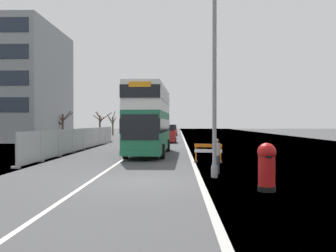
# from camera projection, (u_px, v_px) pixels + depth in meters

# --- Properties ---
(ground) EXTENTS (140.00, 280.00, 0.10)m
(ground) POSITION_uv_depth(u_px,v_px,m) (158.00, 183.00, 14.90)
(ground) COLOR #424244
(double_decker_bus) EXTENTS (2.99, 11.05, 5.08)m
(double_decker_bus) POSITION_uv_depth(u_px,v_px,m) (149.00, 119.00, 27.69)
(double_decker_bus) COLOR #1E6B47
(double_decker_bus) RESTS_ON ground
(lamppost_foreground) EXTENTS (0.29, 0.70, 9.22)m
(lamppost_foreground) POSITION_uv_depth(u_px,v_px,m) (214.00, 78.00, 15.97)
(lamppost_foreground) COLOR gray
(lamppost_foreground) RESTS_ON ground
(red_pillar_postbox) EXTENTS (0.65, 0.65, 1.69)m
(red_pillar_postbox) POSITION_uv_depth(u_px,v_px,m) (267.00, 165.00, 12.78)
(red_pillar_postbox) COLOR black
(red_pillar_postbox) RESTS_ON ground
(roadworks_barrier) EXTENTS (1.69, 0.80, 1.13)m
(roadworks_barrier) POSITION_uv_depth(u_px,v_px,m) (208.00, 151.00, 21.98)
(roadworks_barrier) COLOR orange
(roadworks_barrier) RESTS_ON ground
(construction_site_fence) EXTENTS (0.44, 27.40, 1.96)m
(construction_site_fence) POSITION_uv_depth(u_px,v_px,m) (83.00, 139.00, 32.69)
(construction_site_fence) COLOR #A8AAAD
(construction_site_fence) RESTS_ON ground
(car_oncoming_near) EXTENTS (1.91, 4.23, 2.19)m
(car_oncoming_near) POSITION_uv_depth(u_px,v_px,m) (169.00, 134.00, 44.61)
(car_oncoming_near) COLOR maroon
(car_oncoming_near) RESTS_ON ground
(car_receding_mid) EXTENTS (1.95, 4.54, 2.03)m
(car_receding_mid) POSITION_uv_depth(u_px,v_px,m) (138.00, 133.00, 51.92)
(car_receding_mid) COLOR slate
(car_receding_mid) RESTS_ON ground
(car_receding_far) EXTENTS (2.03, 3.81, 2.24)m
(car_receding_far) POSITION_uv_depth(u_px,v_px,m) (138.00, 131.00, 59.18)
(car_receding_far) COLOR silver
(car_receding_far) RESTS_ON ground
(car_far_side) EXTENTS (2.02, 4.32, 2.04)m
(car_far_side) POSITION_uv_depth(u_px,v_px,m) (172.00, 131.00, 68.54)
(car_far_side) COLOR maroon
(car_far_side) RESTS_ON ground
(bare_tree_far_verge_near) EXTENTS (2.68, 2.71, 4.14)m
(bare_tree_far_verge_near) POSITION_uv_depth(u_px,v_px,m) (63.00, 124.00, 52.24)
(bare_tree_far_verge_near) COLOR #4C3D2D
(bare_tree_far_verge_near) RESTS_ON ground
(bare_tree_far_verge_mid) EXTENTS (3.03, 2.84, 4.43)m
(bare_tree_far_verge_mid) POSITION_uv_depth(u_px,v_px,m) (100.00, 124.00, 59.82)
(bare_tree_far_verge_mid) COLOR #4C3D2D
(bare_tree_far_verge_mid) RESTS_ON ground
(bare_tree_far_verge_far) EXTENTS (2.10, 2.75, 4.70)m
(bare_tree_far_verge_far) POSITION_uv_depth(u_px,v_px,m) (113.00, 124.00, 72.00)
(bare_tree_far_verge_far) COLOR #4C3D2D
(bare_tree_far_verge_far) RESTS_ON ground
(pedestrian_at_kerb) EXTENTS (0.34, 0.34, 1.66)m
(pedestrian_at_kerb) POSITION_uv_depth(u_px,v_px,m) (216.00, 156.00, 17.18)
(pedestrian_at_kerb) COLOR #2D3342
(pedestrian_at_kerb) RESTS_ON ground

